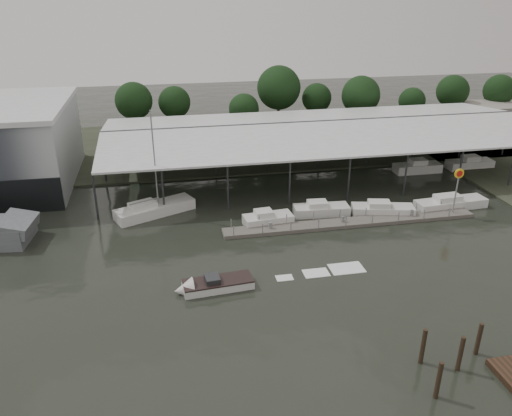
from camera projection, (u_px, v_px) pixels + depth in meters
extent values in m
plane|color=black|center=(227.00, 289.00, 42.41)|extent=(200.00, 200.00, 0.00)
cube|color=#393F2F|center=(190.00, 146.00, 80.02)|extent=(140.00, 30.00, 0.30)
cube|color=#2D2F32|center=(321.00, 122.00, 67.76)|extent=(58.00, 0.40, 0.30)
cylinder|color=#2D2F32|center=(95.00, 197.00, 53.97)|extent=(0.24, 0.24, 5.50)
cylinder|color=#2D2F32|center=(110.00, 139.00, 74.59)|extent=(0.24, 0.24, 5.50)
cylinder|color=#2D2F32|center=(462.00, 120.00, 84.80)|extent=(0.24, 0.24, 5.50)
cube|color=#605C54|center=(351.00, 223.00, 53.93)|extent=(28.00, 2.00, 0.40)
cylinder|color=gray|center=(234.00, 232.00, 50.59)|extent=(0.10, 0.10, 1.20)
cylinder|color=gray|center=(457.00, 205.00, 56.79)|extent=(0.10, 0.10, 1.20)
cube|color=gray|center=(343.00, 219.00, 53.55)|extent=(0.30, 0.30, 0.70)
cylinder|color=gray|center=(456.00, 195.00, 55.11)|extent=(0.16, 0.16, 5.00)
cylinder|color=yellow|center=(459.00, 174.00, 54.10)|extent=(1.10, 0.12, 1.10)
cylinder|color=red|center=(460.00, 174.00, 54.03)|extent=(0.70, 0.05, 0.70)
cube|color=gray|center=(489.00, 115.00, 91.62)|extent=(10.00, 8.00, 4.00)
cube|color=slate|center=(17.00, 224.00, 49.67)|extent=(3.63, 4.84, 1.78)
cube|color=silver|center=(155.00, 210.00, 56.21)|extent=(9.23, 6.08, 1.40)
cube|color=silver|center=(143.00, 206.00, 55.08)|extent=(3.35, 2.82, 0.80)
cylinder|color=gray|center=(155.00, 160.00, 54.07)|extent=(0.16, 0.16, 10.94)
cylinder|color=gray|center=(144.00, 201.00, 55.02)|extent=(3.23, 1.56, 0.12)
cube|color=silver|center=(218.00, 285.00, 42.41)|extent=(6.10, 2.48, 0.90)
cone|color=silver|center=(184.00, 290.00, 41.69)|extent=(1.76, 2.13, 2.00)
cube|color=black|center=(218.00, 281.00, 42.25)|extent=(6.10, 2.54, 0.12)
cube|color=#2D2F32|center=(212.00, 279.00, 42.03)|extent=(1.31, 1.49, 0.50)
cube|color=white|center=(284.00, 278.00, 44.04)|extent=(2.30, 1.50, 0.04)
cube|color=white|center=(316.00, 273.00, 44.79)|extent=(3.10, 2.00, 0.04)
cube|color=white|center=(347.00, 268.00, 45.54)|extent=(3.90, 2.50, 0.04)
cube|color=silver|center=(268.00, 220.00, 53.87)|extent=(5.47, 2.68, 1.10)
cube|color=silver|center=(264.00, 213.00, 53.46)|extent=(1.99, 1.77, 0.70)
cube|color=silver|center=(321.00, 210.00, 56.16)|extent=(6.32, 2.64, 1.10)
cube|color=silver|center=(317.00, 204.00, 55.75)|extent=(2.27, 1.76, 0.70)
cube|color=silver|center=(383.00, 210.00, 56.13)|extent=(7.17, 3.72, 1.10)
cube|color=silver|center=(379.00, 204.00, 55.72)|extent=(2.70, 2.12, 0.70)
cube|color=silver|center=(450.00, 204.00, 57.80)|extent=(8.65, 2.74, 1.10)
cube|color=silver|center=(448.00, 198.00, 57.39)|extent=(3.08, 1.79, 0.70)
cylinder|color=#302218|center=(460.00, 357.00, 33.08)|extent=(0.32, 0.32, 3.31)
cylinder|color=#302218|center=(438.00, 384.00, 30.83)|extent=(0.32, 0.32, 3.35)
cylinder|color=#302218|center=(422.00, 350.00, 33.71)|extent=(0.32, 0.32, 3.37)
cylinder|color=#302218|center=(478.00, 342.00, 34.56)|extent=(0.32, 0.32, 3.17)
cylinder|color=black|center=(136.00, 124.00, 84.58)|extent=(0.50, 0.50, 4.41)
sphere|color=#1A3516|center=(134.00, 101.00, 82.96)|extent=(6.18, 6.18, 6.18)
cylinder|color=black|center=(176.00, 122.00, 86.68)|extent=(0.50, 0.50, 3.90)
sphere|color=#1A3516|center=(174.00, 102.00, 85.25)|extent=(5.47, 5.47, 5.47)
cylinder|color=black|center=(244.00, 128.00, 84.00)|extent=(0.50, 0.50, 3.58)
sphere|color=#1A3516|center=(244.00, 109.00, 82.69)|extent=(5.02, 5.02, 5.02)
cylinder|color=black|center=(278.00, 115.00, 88.28)|extent=(0.50, 0.50, 5.39)
sphere|color=#1A3516|center=(279.00, 88.00, 86.31)|extent=(7.55, 7.55, 7.55)
cylinder|color=black|center=(316.00, 117.00, 90.77)|extent=(0.50, 0.50, 3.77)
sphere|color=#1A3516|center=(317.00, 98.00, 89.40)|extent=(5.28, 5.28, 5.28)
cylinder|color=black|center=(359.00, 119.00, 86.99)|extent=(0.50, 0.50, 4.69)
sphere|color=#1A3516|center=(361.00, 95.00, 85.27)|extent=(6.56, 6.56, 6.56)
cylinder|color=black|center=(410.00, 118.00, 90.95)|extent=(0.50, 0.50, 3.39)
sphere|color=#1A3516|center=(412.00, 101.00, 89.71)|extent=(4.75, 4.75, 4.75)
cylinder|color=black|center=(449.00, 111.00, 93.61)|extent=(0.50, 0.50, 4.21)
sphere|color=#1A3516|center=(453.00, 91.00, 92.07)|extent=(5.90, 5.90, 5.90)
cylinder|color=black|center=(495.00, 110.00, 95.26)|extent=(0.50, 0.50, 4.11)
sphere|color=#1A3516|center=(499.00, 90.00, 93.76)|extent=(5.76, 5.76, 5.76)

